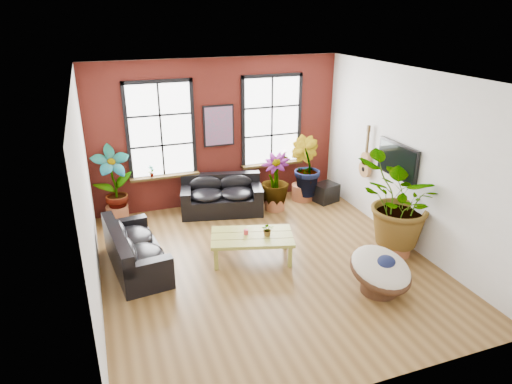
{
  "coord_description": "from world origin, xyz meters",
  "views": [
    {
      "loc": [
        -2.75,
        -7.01,
        4.51
      ],
      "look_at": [
        0.0,
        0.6,
        1.25
      ],
      "focal_mm": 32.0,
      "sensor_mm": 36.0,
      "label": 1
    }
  ],
  "objects_px": {
    "sofa_left": "(133,251)",
    "papasan_chair": "(381,270)",
    "sofa_back": "(222,196)",
    "coffee_table": "(252,238)"
  },
  "relations": [
    {
      "from": "coffee_table",
      "to": "papasan_chair",
      "type": "bearing_deg",
      "value": -31.0
    },
    {
      "from": "sofa_left",
      "to": "coffee_table",
      "type": "bearing_deg",
      "value": -107.56
    },
    {
      "from": "coffee_table",
      "to": "sofa_back",
      "type": "bearing_deg",
      "value": 104.48
    },
    {
      "from": "coffee_table",
      "to": "papasan_chair",
      "type": "distance_m",
      "value": 2.45
    },
    {
      "from": "sofa_back",
      "to": "papasan_chair",
      "type": "bearing_deg",
      "value": -56.17
    },
    {
      "from": "sofa_back",
      "to": "papasan_chair",
      "type": "height_order",
      "value": "sofa_back"
    },
    {
      "from": "sofa_left",
      "to": "papasan_chair",
      "type": "height_order",
      "value": "papasan_chair"
    },
    {
      "from": "sofa_left",
      "to": "papasan_chair",
      "type": "distance_m",
      "value": 4.44
    },
    {
      "from": "coffee_table",
      "to": "papasan_chair",
      "type": "height_order",
      "value": "papasan_chair"
    },
    {
      "from": "sofa_back",
      "to": "papasan_chair",
      "type": "relative_size",
      "value": 1.44
    }
  ]
}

